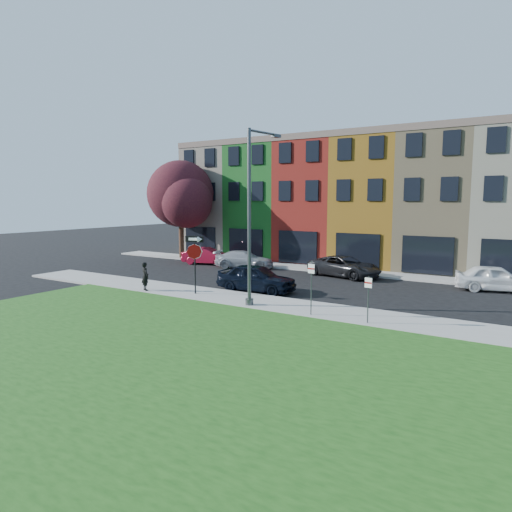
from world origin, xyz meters
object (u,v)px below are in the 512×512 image
Objects in this scene: man at (145,276)px; street_lamp at (252,217)px; sedan_near at (256,278)px; stop_sign at (195,253)px.

street_lamp is (7.04, 0.35, 3.49)m from man.
man is at bearing 122.37° from sedan_near.
stop_sign is at bearing -142.28° from man.
man is at bearing -169.57° from street_lamp.
street_lamp reaches higher than man.
stop_sign is at bearing -178.81° from street_lamp.
sedan_near is (5.24, 3.61, -0.14)m from man.
man is 6.36m from sedan_near.
sedan_near is at bearing -122.68° from man.
sedan_near is 0.55× the size of street_lamp.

